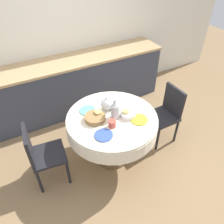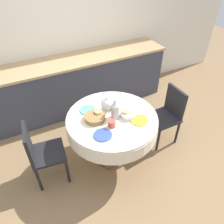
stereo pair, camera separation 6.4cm
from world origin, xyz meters
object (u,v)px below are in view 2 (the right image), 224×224
object	(u,v)px
coffee_carafe	(115,110)
chair_left	(167,113)
teapot	(107,104)
chair_right	(41,152)

from	to	relation	value
coffee_carafe	chair_left	bearing A→B (deg)	1.82
chair_left	teapot	size ratio (longest dim) A/B	4.19
chair_left	chair_right	bearing A→B (deg)	86.62
coffee_carafe	teapot	bearing A→B (deg)	95.92
chair_left	chair_right	size ratio (longest dim) A/B	1.00
coffee_carafe	teapot	world-z (taller)	coffee_carafe
coffee_carafe	chair_right	bearing A→B (deg)	172.39
coffee_carafe	teapot	xyz separation A→B (m)	(-0.02, 0.19, -0.03)
teapot	chair_right	bearing A→B (deg)	-176.18
chair_left	coffee_carafe	size ratio (longest dim) A/B	3.37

